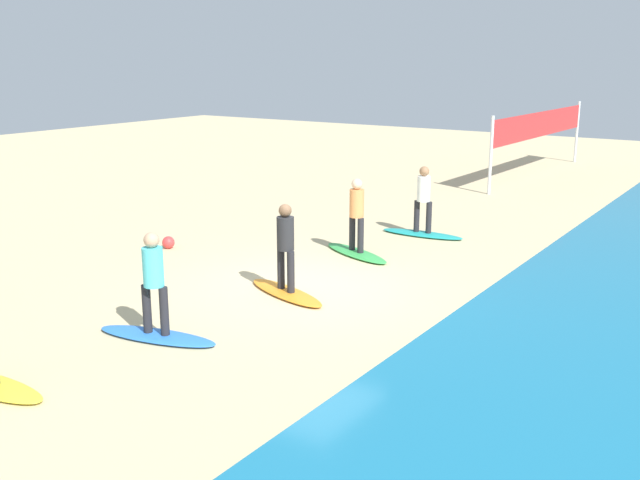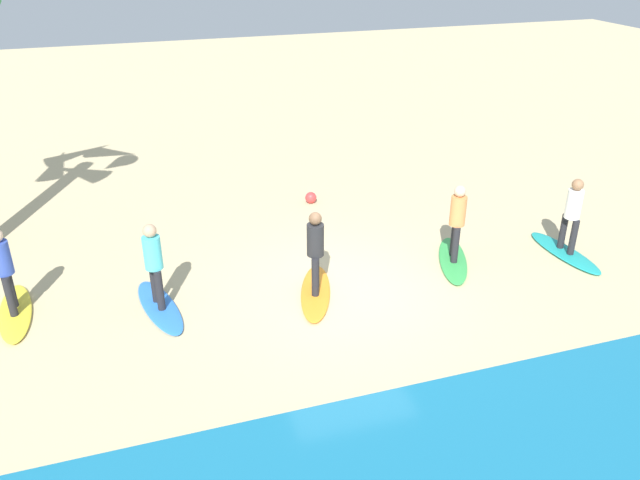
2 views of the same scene
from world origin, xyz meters
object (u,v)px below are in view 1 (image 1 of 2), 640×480
object	(u,v)px
surfboard_teal	(422,234)
surfboard_blue	(157,336)
surfer_blue	(154,276)
volleyball_net	(541,127)
surfboard_orange	(286,292)
surfer_orange	(286,241)
surfer_teal	(424,195)
surfboard_green	(356,253)
beach_ball	(168,242)
surfer_green	(357,210)

from	to	relation	value
surfboard_teal	surfboard_blue	size ratio (longest dim) A/B	1.00
surfer_blue	volleyball_net	world-z (taller)	volleyball_net
surfboard_orange	surfboard_teal	bearing A→B (deg)	108.30
surfer_orange	surfer_blue	xyz separation A→B (m)	(2.90, -0.41, 0.00)
surfboard_teal	surfer_teal	world-z (taller)	surfer_teal
surfboard_green	volleyball_net	size ratio (longest dim) A/B	0.23
surfer_teal	surfboard_blue	bearing A→B (deg)	-3.27
volleyball_net	beach_ball	size ratio (longest dim) A/B	31.68
surfboard_teal	beach_ball	distance (m)	6.17
surfboard_orange	beach_ball	bearing A→B (deg)	-176.92
surfer_teal	surfboard_green	size ratio (longest dim) A/B	0.78
surfboard_teal	surfboard_green	xyz separation A→B (m)	(2.46, -0.44, 0.00)
surfboard_orange	surfboard_blue	size ratio (longest dim) A/B	1.00
surfer_teal	beach_ball	distance (m)	6.23
surfboard_teal	surfer_blue	bearing A→B (deg)	-96.44
surfer_blue	volleyball_net	distance (m)	19.28
surfboard_teal	surfboard_blue	distance (m)	8.52
surfer_orange	surfboard_orange	bearing A→B (deg)	-90.00
volleyball_net	surfer_blue	bearing A→B (deg)	0.15
surfboard_teal	surfer_green	distance (m)	2.68
surfboard_orange	surfer_blue	bearing A→B (deg)	-78.89
surfboard_blue	volleyball_net	world-z (taller)	volleyball_net
surfboard_orange	surfer_orange	world-z (taller)	surfer_orange
surfboard_orange	beach_ball	distance (m)	4.44
surfboard_orange	surfer_blue	distance (m)	3.09
surfboard_teal	surfboard_orange	xyz separation A→B (m)	(5.60, -0.08, 0.00)
surfer_green	surfboard_blue	world-z (taller)	surfer_green
surfer_orange	volleyball_net	world-z (taller)	volleyball_net
surfer_blue	surfer_teal	bearing A→B (deg)	176.73
surfboard_teal	surfboard_blue	xyz separation A→B (m)	(8.50, -0.49, 0.00)
surfboard_green	surfer_blue	xyz separation A→B (m)	(6.05, -0.05, 0.99)
surfboard_green	beach_ball	distance (m)	4.36
surfboard_green	surfer_orange	size ratio (longest dim) A/B	1.28
surfboard_orange	surfer_green	bearing A→B (deg)	115.59
surfboard_green	surfboard_blue	bearing A→B (deg)	-66.99
surfer_blue	surfer_green	bearing A→B (deg)	179.53
surfboard_orange	surfboard_blue	distance (m)	2.93
surfer_teal	surfer_blue	distance (m)	8.52
surfer_orange	surfer_blue	size ratio (longest dim) A/B	1.00
surfboard_green	surfer_blue	size ratio (longest dim) A/B	1.28
surfer_teal	surfboard_green	distance (m)	2.68
volleyball_net	beach_ball	bearing A→B (deg)	-14.11
beach_ball	surfer_teal	bearing A→B (deg)	135.22
surfboard_orange	surfboard_blue	world-z (taller)	same
surfboard_blue	volleyball_net	xyz separation A→B (m)	(-19.27, -0.05, 1.74)
surfer_teal	surfboard_blue	distance (m)	8.57
surfer_orange	surfboard_blue	size ratio (longest dim) A/B	0.78
surfboard_blue	surfer_green	bearing A→B (deg)	77.77
surfboard_teal	surfer_green	size ratio (longest dim) A/B	1.28
surfer_green	beach_ball	size ratio (longest dim) A/B	5.71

